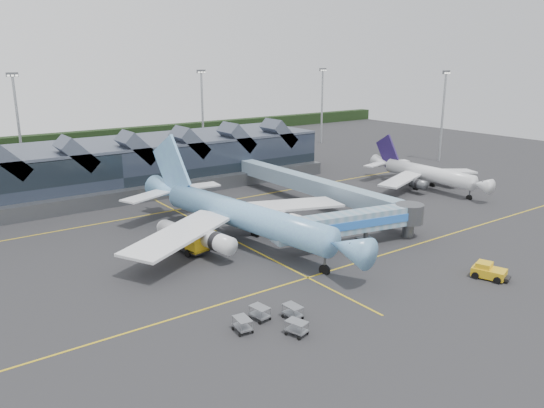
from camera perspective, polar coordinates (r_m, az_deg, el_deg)
ground at (r=70.01m, az=-0.32°, el=-5.82°), size 260.00×260.00×0.00m
taxi_stripes at (r=77.86m, az=-4.62°, el=-3.64°), size 120.00×60.00×0.01m
tree_line_far at (r=169.04m, az=-22.74°, el=6.30°), size 260.00×4.00×4.00m
terminal at (r=107.63m, az=-17.49°, el=3.74°), size 90.00×22.25×12.52m
light_masts at (r=130.63m, az=-9.04°, el=9.59°), size 132.40×42.56×22.45m
main_airliner at (r=74.95m, az=-3.75°, el=-1.05°), size 37.90×43.98×14.14m
regional_jet at (r=110.72m, az=16.11°, el=3.25°), size 26.55×28.89×9.93m
jet_bridge at (r=74.72m, az=9.46°, el=-1.89°), size 23.64×7.72×5.04m
fuel_truck at (r=73.80m, az=-9.81°, el=-3.39°), size 3.92×9.98×3.32m
pushback_tug at (r=68.68m, az=22.27°, el=-6.73°), size 3.60×4.60×1.86m
baggage_carts at (r=53.00m, az=0.10°, el=-12.21°), size 7.03×6.81×1.42m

